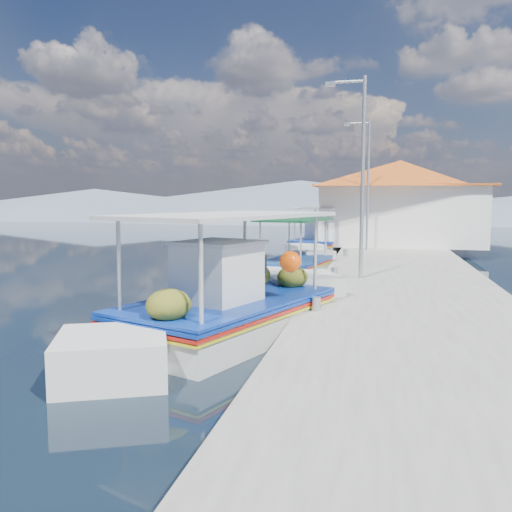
# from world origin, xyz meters

# --- Properties ---
(ground) EXTENTS (160.00, 160.00, 0.00)m
(ground) POSITION_xyz_m (0.00, 0.00, 0.00)
(ground) COLOR black
(ground) RESTS_ON ground
(quay) EXTENTS (5.00, 44.00, 0.50)m
(quay) POSITION_xyz_m (5.90, 6.00, 0.25)
(quay) COLOR #A5A49A
(quay) RESTS_ON ground
(bollards) EXTENTS (0.20, 17.20, 0.30)m
(bollards) POSITION_xyz_m (3.80, 5.25, 0.65)
(bollards) COLOR #A5A8AD
(bollards) RESTS_ON quay
(main_caique) EXTENTS (4.59, 8.23, 2.90)m
(main_caique) POSITION_xyz_m (2.00, -3.70, 0.56)
(main_caique) COLOR silver
(main_caique) RESTS_ON ground
(caique_green_canopy) EXTENTS (2.71, 6.34, 2.41)m
(caique_green_canopy) POSITION_xyz_m (2.10, 4.99, 0.36)
(caique_green_canopy) COLOR silver
(caique_green_canopy) RESTS_ON ground
(caique_blue_hull) EXTENTS (2.65, 6.83, 1.23)m
(caique_blue_hull) POSITION_xyz_m (-0.70, 6.27, 0.33)
(caique_blue_hull) COLOR silver
(caique_blue_hull) RESTS_ON ground
(caique_far) EXTENTS (3.17, 7.59, 2.70)m
(caique_far) POSITION_xyz_m (2.17, 13.93, 0.50)
(caique_far) COLOR silver
(caique_far) RESTS_ON ground
(harbor_building) EXTENTS (10.49, 10.49, 4.40)m
(harbor_building) POSITION_xyz_m (6.20, 15.00, 2.78)
(harbor_building) COLOR white
(harbor_building) RESTS_ON quay
(lamp_post_near) EXTENTS (1.21, 0.14, 6.00)m
(lamp_post_near) POSITION_xyz_m (4.51, 2.00, 3.85)
(lamp_post_near) COLOR #A5A8AD
(lamp_post_near) RESTS_ON quay
(lamp_post_far) EXTENTS (1.21, 0.14, 6.00)m
(lamp_post_far) POSITION_xyz_m (4.51, 11.00, 3.85)
(lamp_post_far) COLOR #A5A8AD
(lamp_post_far) RESTS_ON quay
(mountain_ridge) EXTENTS (171.40, 96.00, 5.50)m
(mountain_ridge) POSITION_xyz_m (6.54, 56.00, 2.04)
(mountain_ridge) COLOR slate
(mountain_ridge) RESTS_ON ground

